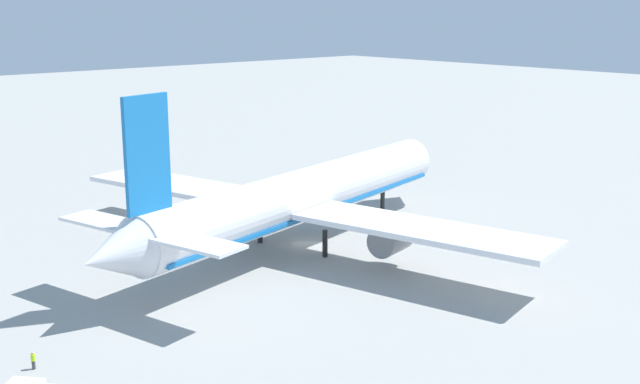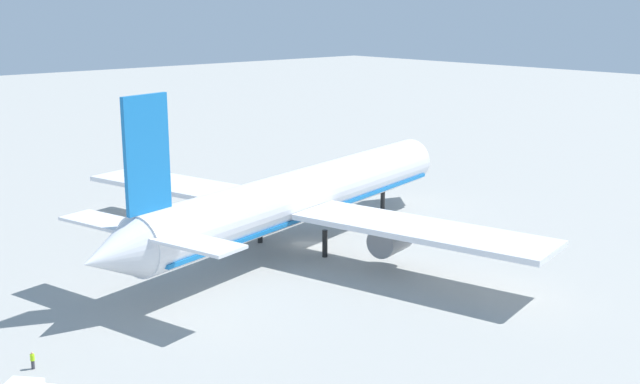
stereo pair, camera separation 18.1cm
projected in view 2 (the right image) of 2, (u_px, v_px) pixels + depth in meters
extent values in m
plane|color=#9E9E99|center=(305.00, 244.00, 108.35)|extent=(600.00, 600.00, 0.00)
cylinder|color=white|center=(304.00, 194.00, 106.70)|extent=(59.66, 20.19, 6.99)
cone|color=white|center=(419.00, 157.00, 132.56)|extent=(6.99, 7.93, 6.85)
cone|color=white|center=(111.00, 256.00, 80.28)|extent=(8.31, 8.04, 6.64)
cube|color=#1972BF|center=(147.00, 154.00, 82.38)|extent=(5.96, 1.83, 12.54)
cube|color=white|center=(106.00, 222.00, 87.68)|extent=(6.81, 11.96, 0.36)
cube|color=white|center=(192.00, 242.00, 80.16)|extent=(6.81, 11.96, 0.36)
cube|color=white|center=(186.00, 187.00, 115.62)|extent=(16.00, 33.42, 0.70)
cylinder|color=slate|center=(215.00, 206.00, 114.25)|extent=(6.42, 5.30, 4.14)
cube|color=white|center=(422.00, 230.00, 93.53)|extent=(16.00, 33.42, 0.70)
cylinder|color=slate|center=(391.00, 239.00, 97.57)|extent=(5.94, 4.90, 3.83)
cylinder|color=black|center=(383.00, 202.00, 124.48)|extent=(0.70, 0.70, 3.64)
cylinder|color=black|center=(260.00, 230.00, 108.66)|extent=(0.70, 0.70, 3.64)
cylinder|color=black|center=(325.00, 244.00, 102.46)|extent=(0.70, 0.70, 3.64)
cube|color=#1972BF|center=(305.00, 208.00, 107.14)|extent=(57.25, 19.32, 0.50)
cube|color=white|center=(24.00, 384.00, 64.61)|extent=(3.10, 3.24, 0.55)
cylinder|color=#3F3F47|center=(33.00, 365.00, 71.04)|extent=(0.33, 0.33, 0.82)
cylinder|color=#B2F219|center=(32.00, 357.00, 70.87)|extent=(0.41, 0.41, 0.61)
sphere|color=tan|center=(32.00, 353.00, 70.78)|extent=(0.22, 0.22, 0.22)
cone|color=orange|center=(345.00, 172.00, 154.07)|extent=(0.36, 0.36, 0.55)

